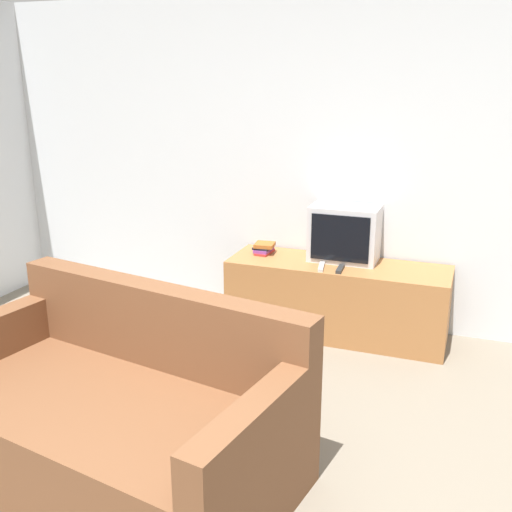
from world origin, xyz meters
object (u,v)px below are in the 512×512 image
object	(u,v)px
remote_on_stand	(340,269)
remote_secondary	(321,267)
couch	(116,418)
book_stack	(264,248)
tv_stand	(337,299)
television	(345,233)

from	to	relation	value
remote_on_stand	remote_secondary	distance (m)	0.15
remote_on_stand	couch	bearing A→B (deg)	-110.37
couch	book_stack	world-z (taller)	couch
tv_stand	book_stack	bearing A→B (deg)	174.38
tv_stand	couch	world-z (taller)	couch
television	remote_on_stand	xyz separation A→B (m)	(0.04, -0.26, -0.21)
couch	remote_on_stand	size ratio (longest dim) A/B	10.94
couch	book_stack	distance (m)	2.17
remote_secondary	couch	bearing A→B (deg)	-106.49
tv_stand	remote_secondary	world-z (taller)	remote_secondary
couch	remote_secondary	world-z (taller)	couch
tv_stand	book_stack	world-z (taller)	book_stack
tv_stand	remote_on_stand	world-z (taller)	remote_on_stand
book_stack	remote_secondary	bearing A→B (deg)	-22.09
tv_stand	couch	size ratio (longest dim) A/B	0.84
couch	remote_on_stand	world-z (taller)	couch
couch	book_stack	xyz separation A→B (m)	(0.03, 2.15, 0.33)
book_stack	remote_secondary	world-z (taller)	book_stack
tv_stand	remote_on_stand	xyz separation A→B (m)	(0.05, -0.16, 0.30)
television	book_stack	size ratio (longest dim) A/B	2.54
book_stack	television	bearing A→B (deg)	4.06
television	couch	world-z (taller)	television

